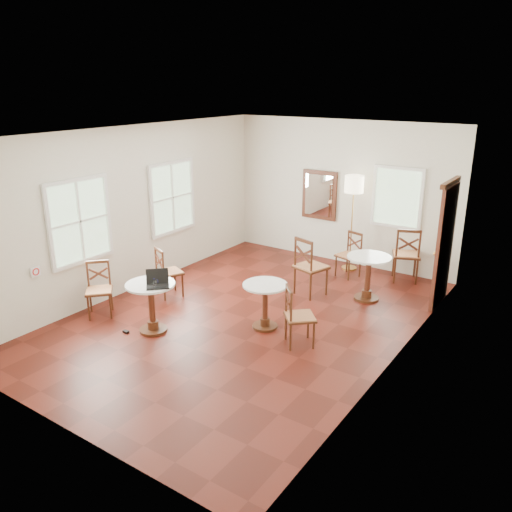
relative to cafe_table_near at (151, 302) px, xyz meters
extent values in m
plane|color=#51160E|center=(0.93, 1.20, -0.50)|extent=(7.00, 7.00, 0.00)
cube|color=silver|center=(0.93, 4.70, 1.00)|extent=(5.00, 0.02, 3.00)
cube|color=silver|center=(0.93, -2.30, 1.00)|extent=(5.00, 0.02, 3.00)
cube|color=silver|center=(-1.57, 1.20, 1.00)|extent=(0.02, 7.00, 3.00)
cube|color=silver|center=(3.43, 1.20, 1.00)|extent=(0.02, 7.00, 3.00)
cube|color=white|center=(0.93, 1.20, 2.50)|extent=(5.00, 7.00, 0.02)
cube|color=#572719|center=(3.39, 3.60, 0.55)|extent=(0.06, 0.90, 2.10)
cube|color=#472411|center=(3.37, 3.60, 1.65)|extent=(0.08, 1.02, 0.08)
sphere|color=#BF8C3F|center=(3.33, 3.28, 0.50)|extent=(0.07, 0.07, 0.07)
cube|color=#512515|center=(0.43, 4.66, 0.90)|extent=(0.80, 0.05, 1.05)
cube|color=white|center=(0.43, 4.63, 0.90)|extent=(0.64, 0.02, 0.88)
cube|color=white|center=(-1.54, -0.90, 0.45)|extent=(0.02, 0.16, 0.16)
torus|color=red|center=(-1.53, -0.90, 0.45)|extent=(0.02, 0.12, 0.12)
cube|color=white|center=(-1.54, 0.00, 1.05)|extent=(0.06, 1.22, 1.42)
cube|color=white|center=(-1.54, 2.20, 1.05)|extent=(0.06, 1.22, 1.42)
cube|color=white|center=(2.13, 4.67, 1.05)|extent=(1.02, 0.06, 1.22)
cylinder|color=#472411|center=(0.00, 0.00, -0.47)|extent=(0.43, 0.43, 0.04)
cylinder|color=#472411|center=(0.00, 0.00, -0.39)|extent=(0.17, 0.17, 0.13)
cylinder|color=#512515|center=(0.00, 0.00, -0.06)|extent=(0.10, 0.10, 0.65)
cylinder|color=#472411|center=(0.00, 0.00, 0.24)|extent=(0.15, 0.15, 0.06)
cylinder|color=white|center=(0.00, 0.00, 0.29)|extent=(0.76, 0.76, 0.03)
cylinder|color=#472411|center=(1.38, 1.09, -0.48)|extent=(0.40, 0.40, 0.04)
cylinder|color=#472411|center=(1.38, 1.09, -0.40)|extent=(0.16, 0.16, 0.12)
cylinder|color=#512515|center=(1.38, 1.09, -0.09)|extent=(0.09, 0.09, 0.60)
cylinder|color=#472411|center=(1.38, 1.09, 0.19)|extent=(0.14, 0.14, 0.06)
cylinder|color=white|center=(1.38, 1.09, 0.23)|extent=(0.70, 0.70, 0.03)
cylinder|color=#472411|center=(2.28, 3.05, -0.47)|extent=(0.44, 0.44, 0.04)
cylinder|color=#472411|center=(2.28, 3.05, -0.39)|extent=(0.18, 0.18, 0.13)
cylinder|color=#512515|center=(2.28, 3.05, -0.05)|extent=(0.10, 0.10, 0.66)
cylinder|color=#472411|center=(2.28, 3.05, 0.25)|extent=(0.15, 0.15, 0.07)
cylinder|color=white|center=(2.28, 3.05, 0.30)|extent=(0.77, 0.77, 0.03)
cylinder|color=#472411|center=(-0.53, 1.29, -0.28)|extent=(0.03, 0.03, 0.43)
cylinder|color=#472411|center=(-0.68, 0.98, -0.28)|extent=(0.03, 0.03, 0.43)
cylinder|color=#472411|center=(-0.85, 1.44, -0.28)|extent=(0.03, 0.03, 0.43)
cylinder|color=#472411|center=(-0.99, 1.12, -0.28)|extent=(0.03, 0.03, 0.43)
cube|color=#472411|center=(-0.76, 1.21, -0.06)|extent=(0.56, 0.56, 0.03)
cube|color=#AD6D45|center=(-0.76, 1.21, -0.04)|extent=(0.54, 0.54, 0.04)
cylinder|color=#472411|center=(-0.68, 0.98, 0.18)|extent=(0.03, 0.03, 0.48)
cylinder|color=#472411|center=(-0.99, 1.12, 0.18)|extent=(0.03, 0.03, 0.48)
cube|color=#472411|center=(-0.84, 1.05, 0.40)|extent=(0.35, 0.18, 0.05)
cube|color=#512515|center=(-0.84, 1.05, 0.19)|extent=(0.30, 0.15, 0.21)
cube|color=#512515|center=(-0.84, 1.05, 0.19)|extent=(0.30, 0.15, 0.21)
cylinder|color=#472411|center=(-1.13, -0.32, -0.28)|extent=(0.03, 0.03, 0.43)
cylinder|color=#472411|center=(-1.38, -0.08, -0.28)|extent=(0.03, 0.03, 0.43)
cylinder|color=#472411|center=(-0.89, -0.07, -0.28)|extent=(0.03, 0.03, 0.43)
cylinder|color=#472411|center=(-1.14, 0.17, -0.28)|extent=(0.03, 0.03, 0.43)
cube|color=#472411|center=(-1.14, -0.07, -0.06)|extent=(0.60, 0.60, 0.03)
cube|color=#AD6D45|center=(-1.14, -0.07, -0.05)|extent=(0.57, 0.57, 0.04)
cylinder|color=#472411|center=(-1.38, -0.08, 0.17)|extent=(0.03, 0.03, 0.48)
cylinder|color=#472411|center=(-1.14, 0.17, 0.17)|extent=(0.03, 0.03, 0.48)
cube|color=#472411|center=(-1.26, 0.05, 0.39)|extent=(0.28, 0.29, 0.05)
cube|color=#512515|center=(-1.26, 0.05, 0.18)|extent=(0.23, 0.24, 0.21)
cube|color=#512515|center=(-1.26, 0.05, 0.18)|extent=(0.23, 0.24, 0.21)
cylinder|color=#472411|center=(1.58, 2.83, -0.24)|extent=(0.04, 0.04, 0.52)
cylinder|color=#472411|center=(1.46, 2.44, -0.24)|extent=(0.04, 0.04, 0.52)
cylinder|color=#472411|center=(1.19, 2.95, -0.24)|extent=(0.04, 0.04, 0.52)
cylinder|color=#472411|center=(1.07, 2.56, -0.24)|extent=(0.04, 0.04, 0.52)
cube|color=#472411|center=(1.33, 2.69, 0.03)|extent=(0.63, 0.63, 0.03)
cube|color=#AD6D45|center=(1.33, 2.69, 0.04)|extent=(0.60, 0.60, 0.05)
cylinder|color=#472411|center=(1.46, 2.44, 0.31)|extent=(0.04, 0.04, 0.57)
cylinder|color=#472411|center=(1.07, 2.56, 0.31)|extent=(0.04, 0.04, 0.57)
cube|color=#472411|center=(1.27, 2.50, 0.57)|extent=(0.43, 0.16, 0.06)
cube|color=#512515|center=(1.27, 2.50, 0.32)|extent=(0.36, 0.13, 0.25)
cube|color=#512515|center=(1.27, 2.50, 0.32)|extent=(0.36, 0.13, 0.25)
cylinder|color=#472411|center=(2.35, 0.91, -0.28)|extent=(0.03, 0.03, 0.43)
cylinder|color=#472411|center=(2.09, 0.68, -0.28)|extent=(0.03, 0.03, 0.43)
cylinder|color=#472411|center=(2.12, 1.16, -0.28)|extent=(0.03, 0.03, 0.43)
cylinder|color=#472411|center=(1.86, 0.93, -0.28)|extent=(0.03, 0.03, 0.43)
cube|color=#472411|center=(2.11, 0.92, -0.06)|extent=(0.60, 0.60, 0.03)
cube|color=#AD6D45|center=(2.11, 0.92, -0.05)|extent=(0.57, 0.57, 0.04)
cylinder|color=#472411|center=(2.09, 0.68, 0.17)|extent=(0.03, 0.03, 0.48)
cylinder|color=#472411|center=(1.86, 0.93, 0.17)|extent=(0.03, 0.03, 0.48)
cube|color=#472411|center=(1.98, 0.80, 0.39)|extent=(0.27, 0.29, 0.05)
cube|color=#512515|center=(1.98, 0.80, 0.18)|extent=(0.23, 0.25, 0.21)
cube|color=#512515|center=(1.98, 0.80, 0.18)|extent=(0.23, 0.25, 0.21)
cylinder|color=#472411|center=(2.62, 4.63, -0.24)|extent=(0.04, 0.04, 0.51)
cylinder|color=#472411|center=(2.78, 4.25, -0.24)|extent=(0.04, 0.04, 0.51)
cylinder|color=#472411|center=(2.25, 4.47, -0.24)|extent=(0.04, 0.04, 0.51)
cylinder|color=#472411|center=(2.41, 4.09, -0.24)|extent=(0.04, 0.04, 0.51)
cube|color=#472411|center=(2.52, 4.36, 0.02)|extent=(0.66, 0.66, 0.03)
cube|color=#AD6D45|center=(2.52, 4.36, 0.04)|extent=(0.63, 0.63, 0.05)
cylinder|color=#472411|center=(2.78, 4.25, 0.30)|extent=(0.04, 0.04, 0.57)
cylinder|color=#472411|center=(2.41, 4.09, 0.30)|extent=(0.04, 0.04, 0.57)
cube|color=#472411|center=(2.60, 4.17, 0.56)|extent=(0.41, 0.21, 0.06)
cube|color=#512515|center=(2.60, 4.17, 0.31)|extent=(0.35, 0.17, 0.25)
cube|color=#512515|center=(2.60, 4.17, 0.31)|extent=(0.35, 0.17, 0.25)
cylinder|color=#472411|center=(1.29, 3.82, -0.29)|extent=(0.03, 0.03, 0.42)
cylinder|color=#472411|center=(1.39, 4.14, -0.29)|extent=(0.03, 0.03, 0.42)
cylinder|color=#472411|center=(1.62, 3.72, -0.29)|extent=(0.03, 0.03, 0.42)
cylinder|color=#472411|center=(1.71, 4.05, -0.29)|extent=(0.03, 0.03, 0.42)
cube|color=#472411|center=(1.50, 3.93, -0.07)|extent=(0.51, 0.51, 0.03)
cube|color=#AD6D45|center=(1.50, 3.93, -0.06)|extent=(0.49, 0.49, 0.04)
cylinder|color=#472411|center=(1.39, 4.14, 0.16)|extent=(0.03, 0.03, 0.47)
cylinder|color=#472411|center=(1.71, 4.05, 0.16)|extent=(0.03, 0.03, 0.47)
cube|color=#472411|center=(1.55, 4.09, 0.37)|extent=(0.35, 0.13, 0.05)
cube|color=#512515|center=(1.55, 4.09, 0.17)|extent=(0.30, 0.11, 0.21)
cube|color=#512515|center=(1.55, 4.09, 0.17)|extent=(0.30, 0.11, 0.21)
cylinder|color=#BF8C3F|center=(1.35, 4.35, -0.48)|extent=(0.31, 0.31, 0.03)
cylinder|color=#BF8C3F|center=(1.35, 4.35, 0.40)|extent=(0.03, 0.03, 1.78)
cylinder|color=beige|center=(1.35, 4.35, 1.29)|extent=(0.38, 0.38, 0.33)
cube|color=black|center=(0.19, -0.03, 0.32)|extent=(0.41, 0.41, 0.02)
cube|color=black|center=(0.19, -0.03, 0.33)|extent=(0.29, 0.29, 0.00)
cube|color=black|center=(0.11, 0.05, 0.43)|extent=(0.29, 0.29, 0.23)
cube|color=silver|center=(0.11, 0.05, 0.43)|extent=(0.25, 0.25, 0.19)
ellipsoid|color=black|center=(-0.09, 0.08, 0.32)|extent=(0.09, 0.06, 0.03)
cylinder|color=#100F34|center=(0.05, 0.03, 0.36)|extent=(0.09, 0.09, 0.10)
torus|color=#100F34|center=(0.11, 0.03, 0.36)|extent=(0.07, 0.01, 0.07)
cylinder|color=white|center=(0.20, -0.11, 0.36)|extent=(0.06, 0.06, 0.11)
cube|color=black|center=(-0.31, -0.29, -0.48)|extent=(0.09, 0.06, 0.04)
camera|label=1|loc=(5.45, -5.15, 3.24)|focal=36.34mm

